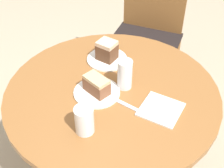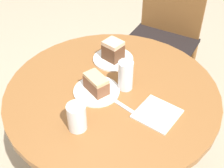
# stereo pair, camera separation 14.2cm
# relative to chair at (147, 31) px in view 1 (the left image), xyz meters

# --- Properties ---
(table) EXTENTS (1.00, 1.00, 0.70)m
(table) POSITION_rel_chair_xyz_m (0.05, -0.86, 0.01)
(table) COLOR brown
(table) RESTS_ON ground_plane
(chair) EXTENTS (0.48, 0.48, 1.01)m
(chair) POSITION_rel_chair_xyz_m (0.00, 0.00, 0.00)
(chair) COLOR brown
(chair) RESTS_ON ground_plane
(plate_near) EXTENTS (0.21, 0.21, 0.01)m
(plate_near) POSITION_rel_chair_xyz_m (-0.01, -0.90, 0.18)
(plate_near) COLOR white
(plate_near) RESTS_ON table
(plate_far) EXTENTS (0.21, 0.21, 0.01)m
(plate_far) POSITION_rel_chair_xyz_m (-0.06, -0.64, 0.18)
(plate_far) COLOR white
(plate_far) RESTS_ON table
(cake_slice_near) EXTENTS (0.14, 0.11, 0.08)m
(cake_slice_near) POSITION_rel_chair_xyz_m (-0.01, -0.90, 0.22)
(cake_slice_near) COLOR brown
(cake_slice_near) RESTS_ON plate_near
(cake_slice_far) EXTENTS (0.11, 0.10, 0.10)m
(cake_slice_far) POSITION_rel_chair_xyz_m (-0.06, -0.64, 0.23)
(cake_slice_far) COLOR brown
(cake_slice_far) RESTS_ON plate_far
(glass_lemonade) EXTENTS (0.07, 0.07, 0.15)m
(glass_lemonade) POSITION_rel_chair_xyz_m (0.09, -0.81, 0.24)
(glass_lemonade) COLOR beige
(glass_lemonade) RESTS_ON table
(glass_water) EXTENTS (0.08, 0.08, 0.12)m
(glass_water) POSITION_rel_chair_xyz_m (0.03, -1.12, 0.23)
(glass_water) COLOR silver
(glass_water) RESTS_ON table
(napkin_stack) EXTENTS (0.19, 0.19, 0.01)m
(napkin_stack) POSITION_rel_chair_xyz_m (0.29, -0.91, 0.18)
(napkin_stack) COLOR silver
(napkin_stack) RESTS_ON table
(fork) EXTENTS (0.16, 0.06, 0.00)m
(fork) POSITION_rel_chair_xyz_m (0.12, -0.92, 0.18)
(fork) COLOR silver
(fork) RESTS_ON table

